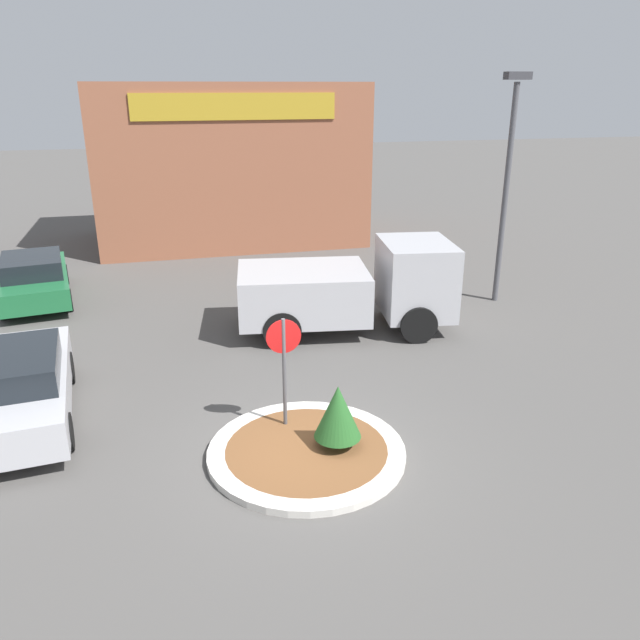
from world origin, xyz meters
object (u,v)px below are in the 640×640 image
Objects in this scene: stop_sign at (284,356)px; parked_sedan_silver at (18,385)px; light_pole at (508,173)px; utility_truck at (352,287)px; parked_sedan_green at (34,278)px.

parked_sedan_silver is at bearing 161.77° from stop_sign.
stop_sign is 9.79m from light_pole.
light_pole reaches higher than utility_truck.
utility_truck reaches higher than parked_sedan_green.
parked_sedan_silver is (-4.78, 1.58, -0.76)m from stop_sign.
light_pole is (4.84, 1.16, 2.59)m from utility_truck.
utility_truck is at bearing -73.34° from parked_sedan_silver.
stop_sign is 0.39× the size of utility_truck.
utility_truck is 1.21× the size of parked_sedan_silver.
parked_sedan_silver is at bearing -149.30° from utility_truck.
parked_sedan_silver is 0.74× the size of light_pole.
utility_truck reaches higher than stop_sign.
stop_sign is at bearing -142.34° from light_pole.
utility_truck is 8.11m from parked_sedan_silver.
stop_sign is 5.09m from parked_sedan_silver.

